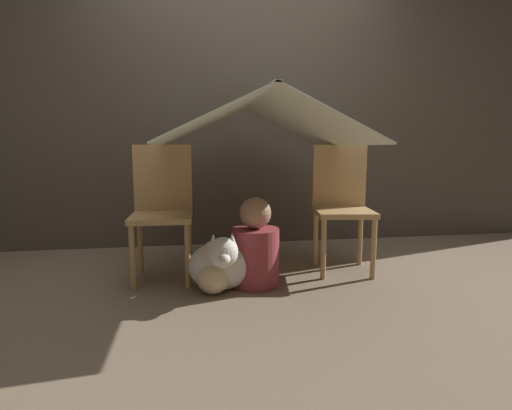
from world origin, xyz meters
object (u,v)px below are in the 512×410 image
person_front (255,249)px  chair_right (342,202)px  dog (222,264)px  chair_left (162,206)px

person_front → chair_right: bearing=21.4°
chair_right → dog: chair_right is taller
chair_right → dog: 1.00m
dog → chair_left: bearing=137.2°
chair_left → chair_right: bearing=1.1°
chair_right → dog: bearing=-150.6°
chair_left → dog: chair_left is taller
chair_right → person_front: size_ratio=1.57×
chair_left → dog: 0.59m
person_front → chair_left: bearing=155.9°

